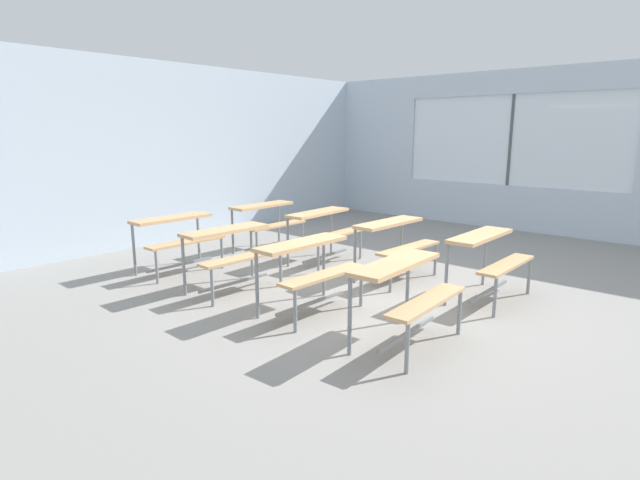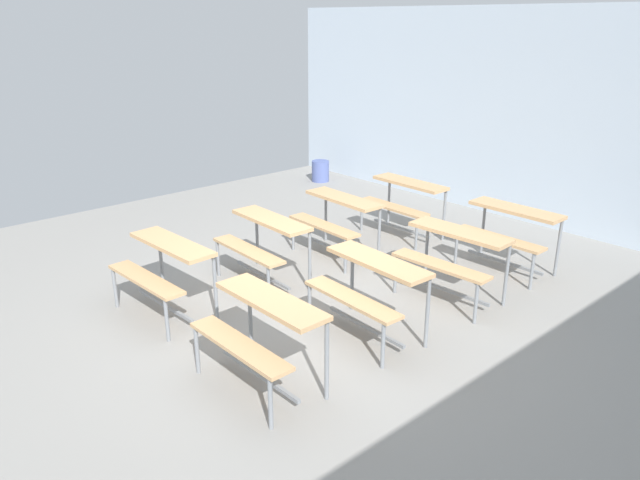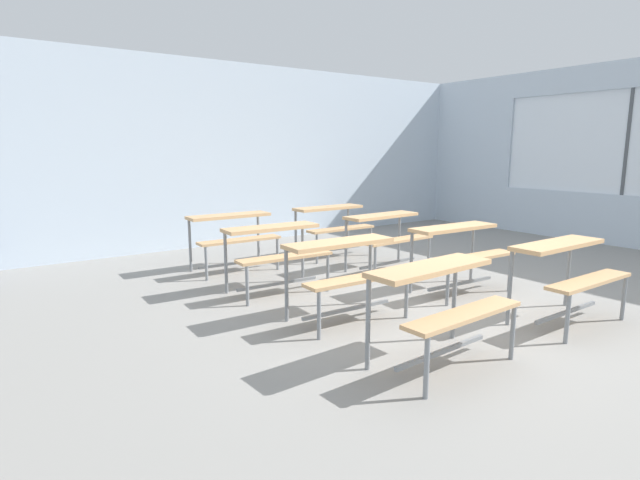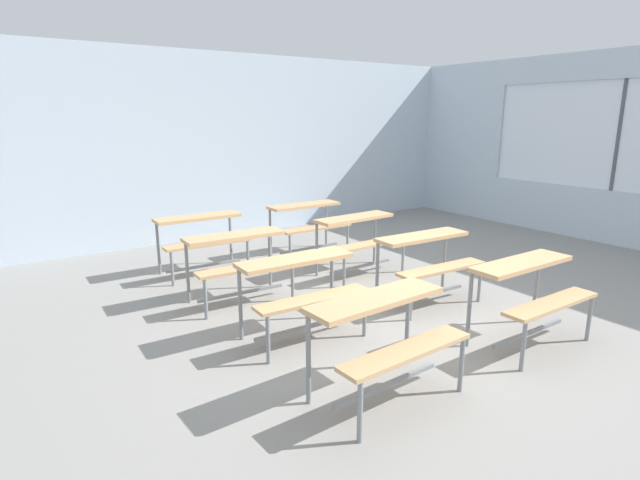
# 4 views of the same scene
# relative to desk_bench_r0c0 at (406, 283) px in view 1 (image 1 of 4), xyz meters

# --- Properties ---
(ground) EXTENTS (10.00, 9.00, 0.05)m
(ground) POSITION_rel_desk_bench_r0c0_xyz_m (1.01, 0.92, -0.59)
(ground) COLOR gray
(wall_back) EXTENTS (10.00, 0.12, 3.00)m
(wall_back) POSITION_rel_desk_bench_r0c0_xyz_m (1.01, 5.42, 0.94)
(wall_back) COLOR silver
(wall_back) RESTS_ON ground
(wall_right) EXTENTS (0.12, 9.00, 3.00)m
(wall_right) POSITION_rel_desk_bench_r0c0_xyz_m (6.01, 0.79, 0.88)
(wall_right) COLOR silver
(wall_right) RESTS_ON ground
(desk_bench_r0c0) EXTENTS (1.13, 0.64, 0.74)m
(desk_bench_r0c0) POSITION_rel_desk_bench_r0c0_xyz_m (0.00, 0.00, 0.00)
(desk_bench_r0c0) COLOR tan
(desk_bench_r0c0) RESTS_ON ground
(desk_bench_r0c1) EXTENTS (1.10, 0.59, 0.74)m
(desk_bench_r0c1) POSITION_rel_desk_bench_r0c0_xyz_m (1.66, -0.05, 0.00)
(desk_bench_r0c1) COLOR tan
(desk_bench_r0c1) RESTS_ON ground
(desk_bench_r1c0) EXTENTS (1.12, 0.63, 0.74)m
(desk_bench_r1c0) POSITION_rel_desk_bench_r0c0_xyz_m (0.05, 1.19, 0.00)
(desk_bench_r1c0) COLOR tan
(desk_bench_r1c0) RESTS_ON ground
(desk_bench_r1c1) EXTENTS (1.13, 0.64, 0.74)m
(desk_bench_r1c1) POSITION_rel_desk_bench_r0c0_xyz_m (1.67, 1.18, 0.00)
(desk_bench_r1c1) COLOR tan
(desk_bench_r1c1) RESTS_ON ground
(desk_bench_r2c0) EXTENTS (1.12, 0.63, 0.74)m
(desk_bench_r2c0) POSITION_rel_desk_bench_r0c0_xyz_m (-0.02, 2.37, 0.00)
(desk_bench_r2c0) COLOR tan
(desk_bench_r2c0) RESTS_ON ground
(desk_bench_r2c1) EXTENTS (1.12, 0.63, 0.74)m
(desk_bench_r2c1) POSITION_rel_desk_bench_r0c0_xyz_m (1.70, 2.41, 0.00)
(desk_bench_r2c1) COLOR tan
(desk_bench_r2c1) RESTS_ON ground
(desk_bench_r3c0) EXTENTS (1.11, 0.61, 0.74)m
(desk_bench_r3c0) POSITION_rel_desk_bench_r0c0_xyz_m (0.03, 3.58, 0.00)
(desk_bench_r3c0) COLOR tan
(desk_bench_r3c0) RESTS_ON ground
(desk_bench_r3c1) EXTENTS (1.10, 0.59, 0.74)m
(desk_bench_r3c1) POSITION_rel_desk_bench_r0c0_xyz_m (1.66, 3.55, 0.00)
(desk_bench_r3c1) COLOR tan
(desk_bench_r3c1) RESTS_ON ground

